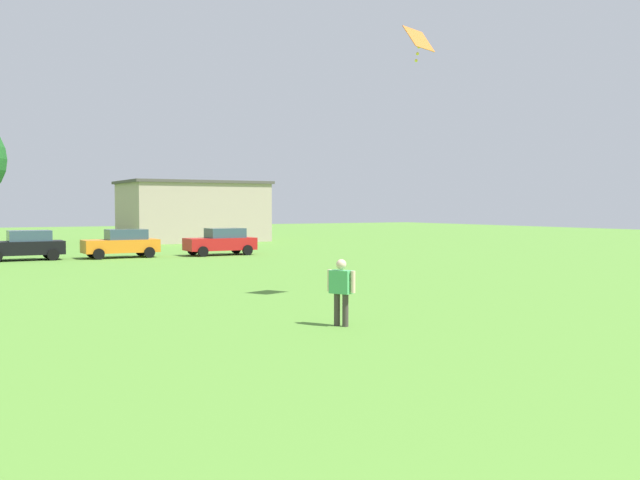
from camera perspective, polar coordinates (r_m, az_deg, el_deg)
ground_plane at (r=31.33m, az=-24.39°, el=-3.05°), size 160.00×160.00×0.00m
adult_bystander at (r=17.77m, az=1.73°, el=-3.78°), size 0.53×0.73×1.69m
kite at (r=23.38m, az=8.00°, el=15.67°), size 1.25×0.87×1.10m
parked_car_black_1 at (r=42.91m, az=-22.80°, el=-0.39°), size 4.30×2.02×1.68m
parked_car_orange_2 at (r=43.22m, az=-15.74°, el=-0.26°), size 4.30×2.02×1.68m
parked_car_red_3 at (r=44.29m, az=-7.99°, el=-0.11°), size 4.30×2.02×1.68m
house_left at (r=62.60m, az=-10.27°, el=2.31°), size 12.03×8.17×5.23m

